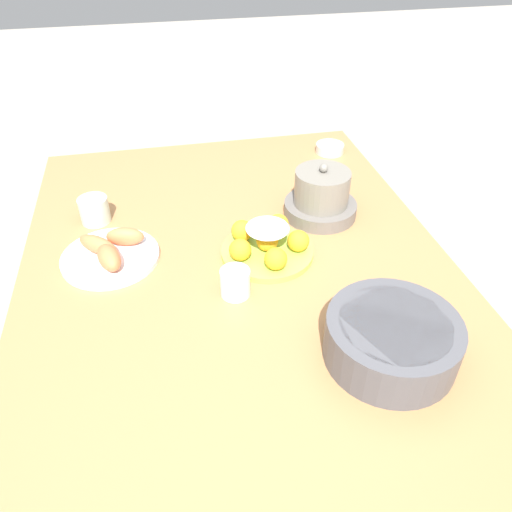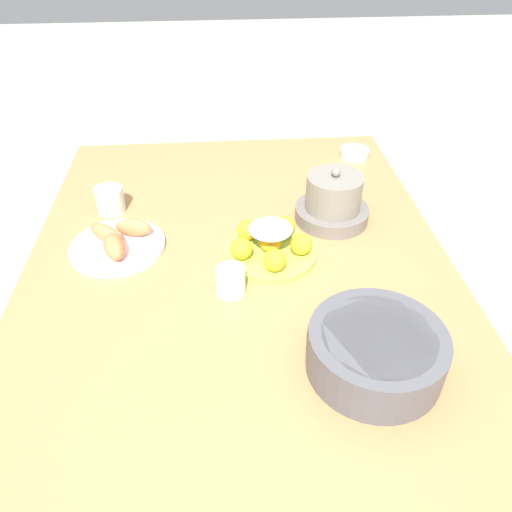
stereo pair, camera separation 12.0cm
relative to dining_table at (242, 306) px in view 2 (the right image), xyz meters
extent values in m
plane|color=#B2A899|center=(0.00, 0.00, -0.64)|extent=(12.00, 12.00, 0.00)
cylinder|color=#A87547|center=(-0.75, -0.48, -0.30)|extent=(0.06, 0.06, 0.69)
cylinder|color=#A87547|center=(-0.75, 0.48, -0.30)|extent=(0.06, 0.06, 0.69)
cube|color=#A87547|center=(0.00, 0.00, 0.06)|extent=(1.59, 1.06, 0.03)
cylinder|color=#99CC4C|center=(-0.10, 0.08, 0.08)|extent=(0.23, 0.23, 0.02)
sphere|color=#F4A823|center=(-0.03, 0.08, 0.12)|extent=(0.06, 0.06, 0.06)
sphere|color=#F4A823|center=(-0.09, 0.16, 0.12)|extent=(0.06, 0.06, 0.06)
sphere|color=#F4A823|center=(-0.17, 0.12, 0.12)|extent=(0.06, 0.06, 0.06)
sphere|color=#F4A823|center=(-0.16, 0.03, 0.12)|extent=(0.06, 0.06, 0.06)
sphere|color=#F4A823|center=(-0.08, 0.01, 0.12)|extent=(0.06, 0.06, 0.06)
ellipsoid|color=white|center=(-0.10, 0.08, 0.15)|extent=(0.11, 0.11, 0.02)
sphere|color=#F4A823|center=(-0.10, 0.08, 0.12)|extent=(0.06, 0.06, 0.06)
cylinder|color=#4C4C51|center=(0.27, 0.24, 0.12)|extent=(0.26, 0.26, 0.09)
cylinder|color=brown|center=(0.27, 0.24, 0.16)|extent=(0.22, 0.22, 0.01)
cylinder|color=beige|center=(-0.63, 0.42, 0.09)|extent=(0.10, 0.10, 0.03)
cylinder|color=olive|center=(-0.63, 0.42, 0.10)|extent=(0.07, 0.07, 0.01)
cylinder|color=silver|center=(-0.16, -0.31, 0.08)|extent=(0.24, 0.24, 0.01)
ellipsoid|color=#E57042|center=(-0.12, -0.31, 0.11)|extent=(0.11, 0.08, 0.05)
ellipsoid|color=#E57042|center=(-0.20, -0.27, 0.11)|extent=(0.06, 0.10, 0.05)
ellipsoid|color=#E57042|center=(-0.18, -0.34, 0.11)|extent=(0.11, 0.12, 0.05)
cylinder|color=beige|center=(-0.35, -0.35, 0.11)|extent=(0.08, 0.08, 0.07)
cylinder|color=white|center=(0.03, -0.02, 0.11)|extent=(0.07, 0.07, 0.07)
cylinder|color=#66605B|center=(-0.26, 0.27, 0.09)|extent=(0.20, 0.20, 0.04)
cylinder|color=slate|center=(-0.26, 0.27, 0.16)|extent=(0.15, 0.15, 0.10)
sphere|color=slate|center=(-0.26, 0.27, 0.22)|extent=(0.02, 0.02, 0.02)
camera|label=1|loc=(0.88, -0.16, 0.84)|focal=35.00mm
camera|label=2|loc=(0.90, -0.04, 0.84)|focal=35.00mm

